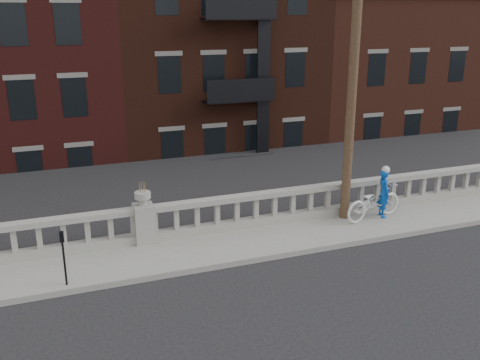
# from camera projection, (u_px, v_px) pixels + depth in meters

# --- Properties ---
(ground) EXTENTS (120.00, 120.00, 0.00)m
(ground) POSITION_uv_depth(u_px,v_px,m) (181.00, 319.00, 11.49)
(ground) COLOR black
(ground) RESTS_ON ground
(sidewalk) EXTENTS (32.00, 2.20, 0.15)m
(sidewalk) POSITION_uv_depth(u_px,v_px,m) (152.00, 258.00, 14.14)
(sidewalk) COLOR gray
(sidewalk) RESTS_ON ground
(balustrade) EXTENTS (28.00, 0.34, 1.03)m
(balustrade) POSITION_uv_depth(u_px,v_px,m) (144.00, 225.00, 14.82)
(balustrade) COLOR gray
(balustrade) RESTS_ON sidewalk
(planter_pedestal) EXTENTS (0.55, 0.55, 1.76)m
(planter_pedestal) POSITION_uv_depth(u_px,v_px,m) (144.00, 219.00, 14.76)
(planter_pedestal) COLOR gray
(planter_pedestal) RESTS_ON sidewalk
(lower_level) EXTENTS (80.00, 44.00, 20.80)m
(lower_level) POSITION_uv_depth(u_px,v_px,m) (90.00, 77.00, 31.44)
(lower_level) COLOR #605E59
(lower_level) RESTS_ON ground
(utility_pole) EXTENTS (1.60, 0.28, 10.00)m
(utility_pole) POSITION_uv_depth(u_px,v_px,m) (355.00, 51.00, 15.21)
(utility_pole) COLOR #422D1E
(utility_pole) RESTS_ON sidewalk
(parking_meter_c) EXTENTS (0.10, 0.09, 1.36)m
(parking_meter_c) POSITION_uv_depth(u_px,v_px,m) (63.00, 252.00, 12.36)
(parking_meter_c) COLOR black
(parking_meter_c) RESTS_ON sidewalk
(bicycle) EXTENTS (2.24, 1.15, 1.12)m
(bicycle) POSITION_uv_depth(u_px,v_px,m) (374.00, 201.00, 16.47)
(bicycle) COLOR silver
(bicycle) RESTS_ON sidewalk
(cyclist) EXTENTS (0.49, 0.63, 1.53)m
(cyclist) POSITION_uv_depth(u_px,v_px,m) (384.00, 193.00, 16.60)
(cyclist) COLOR #0C4AB6
(cyclist) RESTS_ON sidewalk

